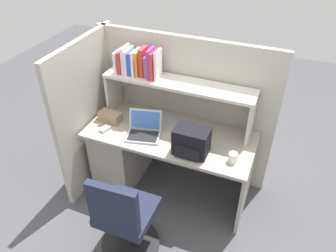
{
  "coord_description": "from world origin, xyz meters",
  "views": [
    {
      "loc": [
        0.92,
        -2.32,
        2.62
      ],
      "look_at": [
        0.0,
        -0.05,
        0.85
      ],
      "focal_mm": 35.39,
      "sensor_mm": 36.0,
      "label": 1
    }
  ],
  "objects_px": {
    "computer_mouse": "(105,129)",
    "tissue_box": "(110,117)",
    "paper_cup": "(233,158)",
    "backpack": "(191,142)",
    "office_chair": "(125,221)",
    "laptop": "(144,130)"
  },
  "relations": [
    {
      "from": "laptop",
      "to": "office_chair",
      "type": "xyz_separation_m",
      "value": [
        0.16,
        -0.73,
        -0.39
      ]
    },
    {
      "from": "laptop",
      "to": "computer_mouse",
      "type": "bearing_deg",
      "value": -167.3
    },
    {
      "from": "computer_mouse",
      "to": "tissue_box",
      "type": "relative_size",
      "value": 0.47
    },
    {
      "from": "backpack",
      "to": "tissue_box",
      "type": "relative_size",
      "value": 1.36
    },
    {
      "from": "laptop",
      "to": "computer_mouse",
      "type": "distance_m",
      "value": 0.39
    },
    {
      "from": "paper_cup",
      "to": "tissue_box",
      "type": "bearing_deg",
      "value": 173.69
    },
    {
      "from": "computer_mouse",
      "to": "paper_cup",
      "type": "xyz_separation_m",
      "value": [
        1.23,
        0.02,
        0.03
      ]
    },
    {
      "from": "computer_mouse",
      "to": "office_chair",
      "type": "height_order",
      "value": "office_chair"
    },
    {
      "from": "paper_cup",
      "to": "office_chair",
      "type": "distance_m",
      "value": 1.04
    },
    {
      "from": "tissue_box",
      "to": "office_chair",
      "type": "xyz_separation_m",
      "value": [
        0.56,
        -0.81,
        -0.39
      ]
    },
    {
      "from": "computer_mouse",
      "to": "backpack",
      "type": "bearing_deg",
      "value": 18.04
    },
    {
      "from": "backpack",
      "to": "computer_mouse",
      "type": "xyz_separation_m",
      "value": [
        -0.87,
        -0.0,
        -0.1
      ]
    },
    {
      "from": "tissue_box",
      "to": "computer_mouse",
      "type": "bearing_deg",
      "value": -73.65
    },
    {
      "from": "computer_mouse",
      "to": "paper_cup",
      "type": "distance_m",
      "value": 1.23
    },
    {
      "from": "office_chair",
      "to": "paper_cup",
      "type": "bearing_deg",
      "value": -139.49
    },
    {
      "from": "computer_mouse",
      "to": "office_chair",
      "type": "xyz_separation_m",
      "value": [
        0.53,
        -0.65,
        -0.35
      ]
    },
    {
      "from": "backpack",
      "to": "office_chair",
      "type": "relative_size",
      "value": 0.32
    },
    {
      "from": "computer_mouse",
      "to": "paper_cup",
      "type": "relative_size",
      "value": 1.14
    },
    {
      "from": "backpack",
      "to": "office_chair",
      "type": "distance_m",
      "value": 0.86
    },
    {
      "from": "computer_mouse",
      "to": "tissue_box",
      "type": "height_order",
      "value": "tissue_box"
    },
    {
      "from": "office_chair",
      "to": "backpack",
      "type": "bearing_deg",
      "value": -120.17
    },
    {
      "from": "laptop",
      "to": "paper_cup",
      "type": "relative_size",
      "value": 3.95
    }
  ]
}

